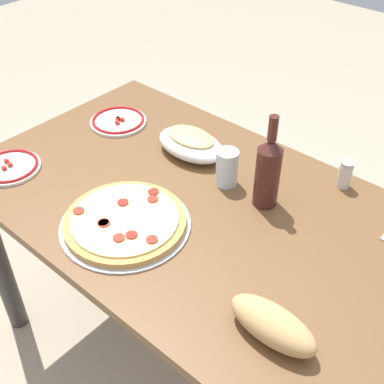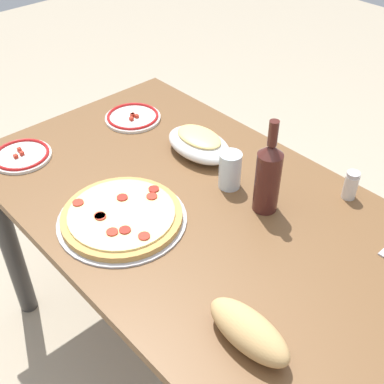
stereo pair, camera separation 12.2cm
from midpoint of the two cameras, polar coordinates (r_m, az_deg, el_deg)
ground_plane at (r=2.00m, az=-1.83°, el=-17.86°), size 8.00×8.00×0.00m
dining_table at (r=1.51m, az=-2.31°, el=-4.72°), size 1.35×0.83×0.76m
pepperoni_pizza at (r=1.36m, az=-10.24°, el=-3.46°), size 0.35×0.35×0.03m
baked_pasta_dish at (r=1.59m, az=-2.34°, el=5.57°), size 0.24×0.15×0.08m
wine_bottle at (r=1.35m, az=6.16°, el=2.33°), size 0.07×0.07×0.28m
water_glass at (r=1.45m, az=1.63°, el=2.71°), size 0.07×0.07×0.11m
side_plate_near at (r=1.79m, az=-10.39°, el=7.96°), size 0.20×0.20×0.02m
side_plate_far at (r=1.66m, az=-22.16°, el=2.63°), size 0.19×0.19×0.02m
bread_loaf at (r=1.09m, az=5.96°, el=-15.02°), size 0.21×0.09×0.08m
spice_shaker at (r=1.50m, az=14.92°, el=1.87°), size 0.04×0.04×0.09m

